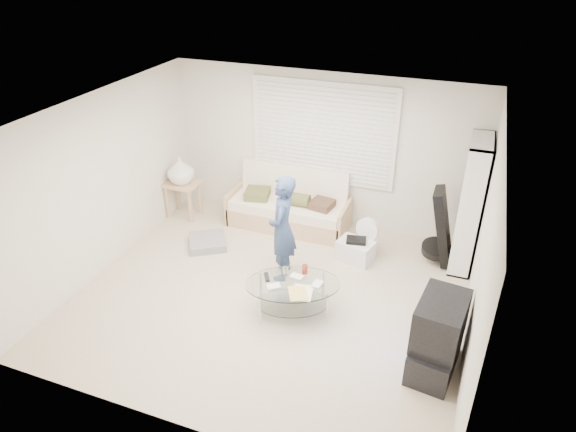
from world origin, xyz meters
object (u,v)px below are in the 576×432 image
at_px(futon_sofa, 289,208).
at_px(bookshelf, 470,205).
at_px(coffee_table, 293,289).
at_px(tv_unit, 438,336).

xyz_separation_m(futon_sofa, bookshelf, (2.75, -0.18, 0.65)).
height_order(bookshelf, coffee_table, bookshelf).
relative_size(bookshelf, tv_unit, 2.08).
bearing_deg(coffee_table, tv_unit, -11.27).
xyz_separation_m(bookshelf, coffee_table, (-1.93, -1.90, -0.61)).
bearing_deg(bookshelf, futon_sofa, 176.27).
relative_size(futon_sofa, coffee_table, 1.41).
bearing_deg(bookshelf, coffee_table, -135.35).
xyz_separation_m(futon_sofa, coffee_table, (0.83, -2.08, 0.04)).
distance_m(bookshelf, coffee_table, 2.78).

